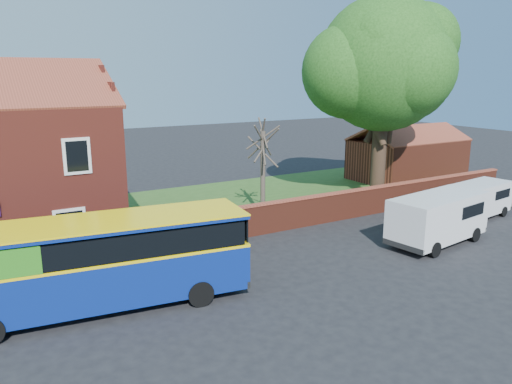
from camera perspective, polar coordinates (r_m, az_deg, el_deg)
ground at (r=17.09m, az=-3.24°, el=-14.06°), size 120.00×120.00×0.00m
grass_strip at (r=34.05m, az=6.28°, el=-0.05°), size 26.00×12.00×0.04m
boundary_wall at (r=29.41m, az=13.27°, el=-0.89°), size 22.00×0.38×1.60m
outbuilding at (r=39.69m, az=16.87°, el=3.70°), size 8.20×5.06×4.17m
bus at (r=17.72m, az=-18.91°, el=-7.50°), size 10.48×3.81×3.12m
van_near at (r=25.00m, az=20.09°, el=-2.68°), size 5.57×2.85×2.34m
van_far at (r=30.42m, az=24.01°, el=-0.70°), size 4.63×2.34×1.95m
large_tree at (r=32.20m, az=14.23°, el=13.54°), size 10.26×8.12×12.52m
bare_tree at (r=27.44m, az=0.79°, el=2.54°), size 1.99×2.37×5.30m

